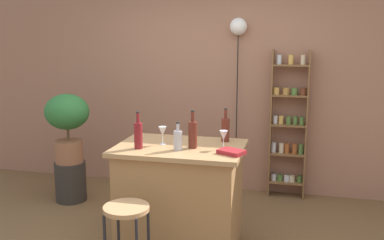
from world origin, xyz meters
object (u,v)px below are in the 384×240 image
(bar_stool, at_px, (127,225))
(spice_shelf, at_px, (288,125))
(plant_stool, at_px, (71,181))
(bottle_soda_blue, at_px, (138,135))
(pendant_globe_light, at_px, (238,29))
(bottle_wine_red, at_px, (225,129))
(wine_glass_left, at_px, (163,132))
(bottle_spirits_clear, at_px, (193,134))
(wine_glass_center, at_px, (224,136))
(potted_plant, at_px, (67,120))
(bottle_sauce_amber, at_px, (178,140))
(cookbook, at_px, (232,152))

(bar_stool, height_order, spice_shelf, spice_shelf)
(plant_stool, distance_m, bottle_soda_blue, 1.74)
(pendant_globe_light, bearing_deg, bottle_wine_red, -86.76)
(wine_glass_left, bearing_deg, bottle_spirits_clear, -11.48)
(bottle_soda_blue, height_order, wine_glass_center, bottle_soda_blue)
(bottle_spirits_clear, bearing_deg, wine_glass_left, 168.52)
(plant_stool, height_order, wine_glass_center, wine_glass_center)
(bar_stool, distance_m, bottle_soda_blue, 0.81)
(plant_stool, bearing_deg, potted_plant, 180.00)
(bar_stool, distance_m, wine_glass_left, 0.94)
(bar_stool, bearing_deg, potted_plant, 131.40)
(bottle_soda_blue, relative_size, pendant_globe_light, 0.15)
(spice_shelf, relative_size, bottle_soda_blue, 5.35)
(bottle_spirits_clear, height_order, bottle_wine_red, bottle_spirits_clear)
(spice_shelf, distance_m, plant_stool, 2.64)
(plant_stool, relative_size, bottle_wine_red, 1.47)
(potted_plant, xyz_separation_m, pendant_globe_light, (1.83, 0.78, 1.02))
(bar_stool, relative_size, potted_plant, 0.80)
(bottle_sauce_amber, bearing_deg, bar_stool, -113.81)
(spice_shelf, height_order, bottle_soda_blue, spice_shelf)
(spice_shelf, xyz_separation_m, pendant_globe_light, (-0.62, 0.04, 1.10))
(bar_stool, xyz_separation_m, spice_shelf, (1.15, 2.21, 0.40))
(bar_stool, xyz_separation_m, wine_glass_center, (0.63, 0.70, 0.58))
(wine_glass_center, xyz_separation_m, pendant_globe_light, (-0.10, 1.56, 0.91))
(bottle_sauce_amber, distance_m, cookbook, 0.47)
(cookbook, bearing_deg, bottle_wine_red, 131.04)
(bottle_soda_blue, height_order, bottle_spirits_clear, bottle_spirits_clear)
(spice_shelf, bearing_deg, wine_glass_left, -126.09)
(wine_glass_left, xyz_separation_m, wine_glass_center, (0.56, -0.03, 0.00))
(spice_shelf, bearing_deg, bottle_soda_blue, -126.63)
(plant_stool, relative_size, wine_glass_left, 2.83)
(bar_stool, xyz_separation_m, pendant_globe_light, (0.53, 2.26, 1.50))
(bottle_sauce_amber, bearing_deg, spice_shelf, 61.40)
(bottle_spirits_clear, distance_m, wine_glass_center, 0.27)
(spice_shelf, relative_size, plant_stool, 3.77)
(wine_glass_center, bearing_deg, bottle_soda_blue, -168.02)
(bottle_spirits_clear, bearing_deg, cookbook, -17.47)
(bar_stool, xyz_separation_m, plant_stool, (-1.30, 1.48, -0.25))
(bottle_soda_blue, xyz_separation_m, pendant_globe_light, (0.62, 1.71, 0.91))
(wine_glass_center, distance_m, cookbook, 0.19)
(bottle_soda_blue, bearing_deg, bottle_sauce_amber, 5.20)
(bottle_wine_red, xyz_separation_m, cookbook, (0.12, -0.41, -0.10))
(wine_glass_center, height_order, pendant_globe_light, pendant_globe_light)
(spice_shelf, distance_m, cookbook, 1.71)
(potted_plant, height_order, bottle_wine_red, potted_plant)
(wine_glass_center, bearing_deg, spice_shelf, 71.15)
(cookbook, bearing_deg, pendant_globe_light, 121.23)
(bottle_spirits_clear, height_order, wine_glass_left, bottle_spirits_clear)
(potted_plant, bearing_deg, bottle_sauce_amber, -30.10)
(bottle_spirits_clear, distance_m, bottle_sauce_amber, 0.15)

